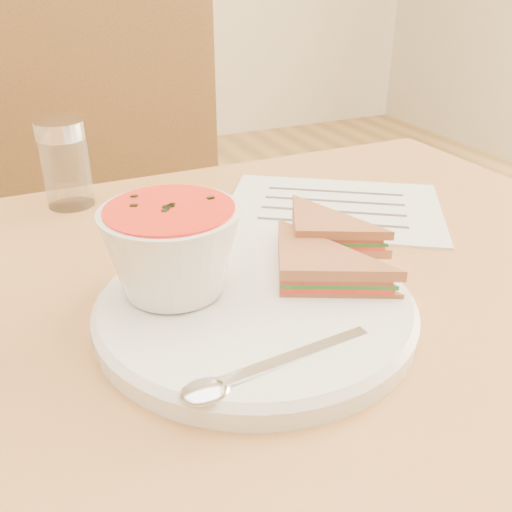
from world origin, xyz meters
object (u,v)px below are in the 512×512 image
plate (255,309)px  condiment_shaker (66,164)px  soup_bowl (173,254)px  chair_far (122,293)px

plate → condiment_shaker: condiment_shaker is taller
plate → soup_bowl: bearing=146.5°
plate → condiment_shaker: size_ratio=2.58×
chair_far → soup_bowl: chair_far is taller
plate → chair_far: bearing=93.0°
soup_bowl → condiment_shaker: 0.30m
soup_bowl → chair_far: bearing=86.0°
chair_far → condiment_shaker: (-0.08, -0.18, 0.31)m
plate → soup_bowl: 0.09m
chair_far → soup_bowl: size_ratio=8.14×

